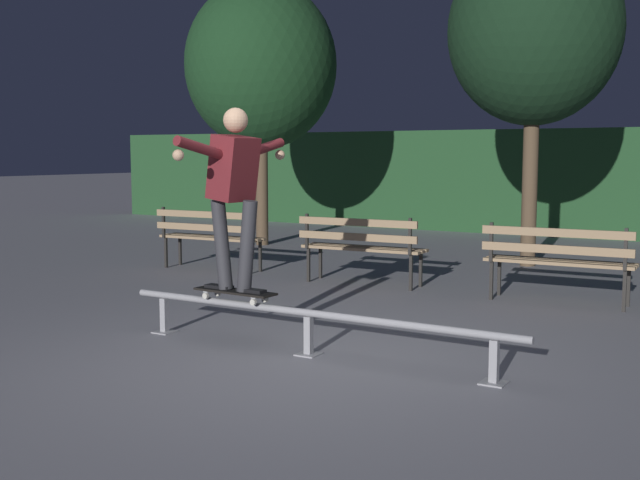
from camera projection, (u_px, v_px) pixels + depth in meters
name	position (u px, v px, depth m)	size (l,w,h in m)	color
ground_plane	(296.00, 360.00, 6.25)	(90.00, 90.00, 0.00)	gray
hedge_backdrop	(597.00, 183.00, 15.48)	(24.00, 1.20, 2.13)	#234C28
grind_rail	(309.00, 320.00, 6.38)	(3.68, 0.18, 0.38)	#9E9EA3
skateboard	(235.00, 292.00, 6.75)	(0.79, 0.24, 0.09)	black
skateboarder	(234.00, 183.00, 6.64)	(0.62, 1.41, 1.56)	black
park_bench_leftmost	(208.00, 233.00, 10.99)	(1.62, 0.48, 0.88)	#282623
park_bench_left_center	(361.00, 243.00, 9.74)	(1.62, 0.48, 0.88)	#282623
park_bench_right_center	(558.00, 256.00, 8.50)	(1.62, 0.48, 0.88)	#282623
tree_far_left	(261.00, 66.00, 13.81)	(2.68, 2.68, 4.66)	brown
tree_behind_benches	(534.00, 31.00, 11.15)	(2.45, 2.45, 4.73)	brown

